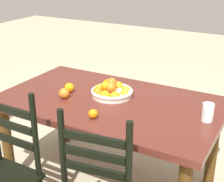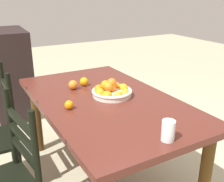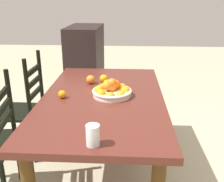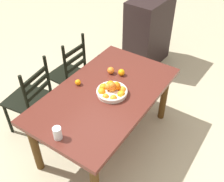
{
  "view_description": "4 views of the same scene",
  "coord_description": "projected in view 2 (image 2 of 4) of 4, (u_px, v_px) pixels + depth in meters",
  "views": [
    {
      "loc": [
        -1.1,
        1.95,
        1.72
      ],
      "look_at": [
        0.02,
        -0.07,
        0.78
      ],
      "focal_mm": 53.33,
      "sensor_mm": 36.0,
      "label": 1
    },
    {
      "loc": [
        -1.68,
        0.89,
        1.51
      ],
      "look_at": [
        0.02,
        -0.07,
        0.78
      ],
      "focal_mm": 43.0,
      "sensor_mm": 36.0,
      "label": 2
    },
    {
      "loc": [
        -1.94,
        -0.18,
        1.51
      ],
      "look_at": [
        0.02,
        -0.07,
        0.78
      ],
      "focal_mm": 42.31,
      "sensor_mm": 36.0,
      "label": 3
    },
    {
      "loc": [
        -1.7,
        -1.22,
        2.5
      ],
      "look_at": [
        0.02,
        -0.07,
        0.78
      ],
      "focal_mm": 42.94,
      "sensor_mm": 36.0,
      "label": 4
    }
  ],
  "objects": [
    {
      "name": "orange_loose_0",
      "position": [
        69.0,
        105.0,
        1.86
      ],
      "size": [
        0.06,
        0.06,
        0.06
      ],
      "primitive_type": "sphere",
      "color": "orange",
      "rests_on": "dining_table"
    },
    {
      "name": "orange_loose_2",
      "position": [
        73.0,
        85.0,
        2.23
      ],
      "size": [
        0.08,
        0.08,
        0.08
      ],
      "primitive_type": "sphere",
      "color": "orange",
      "rests_on": "dining_table"
    },
    {
      "name": "orange_loose_1",
      "position": [
        84.0,
        82.0,
        2.31
      ],
      "size": [
        0.07,
        0.07,
        0.07
      ],
      "primitive_type": "sphere",
      "color": "orange",
      "rests_on": "dining_table"
    },
    {
      "name": "drinking_glass",
      "position": [
        168.0,
        131.0,
        1.46
      ],
      "size": [
        0.08,
        0.08,
        0.12
      ],
      "primitive_type": "cylinder",
      "color": "silver",
      "rests_on": "dining_table"
    },
    {
      "name": "fruit_bowl",
      "position": [
        111.0,
        91.0,
        2.09
      ],
      "size": [
        0.32,
        0.32,
        0.15
      ],
      "color": "silver",
      "rests_on": "dining_table"
    },
    {
      "name": "cabinet",
      "position": [
        10.0,
        73.0,
        3.37
      ],
      "size": [
        0.79,
        0.48,
        1.07
      ],
      "primitive_type": "cube",
      "rotation": [
        0.0,
        0.0,
        -0.05
      ],
      "color": "black",
      "rests_on": "ground"
    },
    {
      "name": "ground_plane",
      "position": [
        106.0,
        177.0,
        2.31
      ],
      "size": [
        12.0,
        12.0,
        0.0
      ],
      "primitive_type": "plane",
      "color": "#B0A989"
    },
    {
      "name": "dining_table",
      "position": [
        105.0,
        110.0,
        2.09
      ],
      "size": [
        1.62,
        0.95,
        0.74
      ],
      "color": "#54241C",
      "rests_on": "ground"
    }
  ]
}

